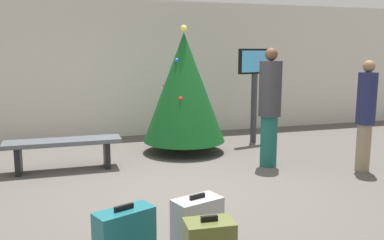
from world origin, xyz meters
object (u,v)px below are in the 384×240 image
at_px(traveller_0, 270,105).
at_px(suitcase_1, 197,225).
at_px(traveller_1, 366,113).
at_px(holiday_tree, 184,87).
at_px(waiting_bench, 63,147).
at_px(flight_info_kiosk, 255,79).

relative_size(traveller_0, suitcase_1, 3.40).
bearing_deg(traveller_1, holiday_tree, 138.63).
xyz_separation_m(holiday_tree, waiting_bench, (-2.10, -0.58, -0.81)).
bearing_deg(traveller_1, flight_info_kiosk, 106.91).
height_order(waiting_bench, traveller_0, traveller_0).
relative_size(flight_info_kiosk, waiting_bench, 1.07).
xyz_separation_m(flight_info_kiosk, waiting_bench, (-3.64, -0.93, -0.89)).
bearing_deg(flight_info_kiosk, traveller_0, -107.83).
height_order(waiting_bench, suitcase_1, suitcase_1).
distance_m(flight_info_kiosk, traveller_0, 1.75).
height_order(flight_info_kiosk, traveller_0, traveller_0).
bearing_deg(traveller_0, suitcase_1, -129.55).
relative_size(holiday_tree, traveller_1, 1.34).
relative_size(holiday_tree, suitcase_1, 4.13).
relative_size(traveller_1, suitcase_1, 3.07).
xyz_separation_m(flight_info_kiosk, traveller_0, (-0.53, -1.65, -0.28)).
bearing_deg(holiday_tree, waiting_bench, -164.44).
bearing_deg(traveller_1, suitcase_1, -152.12).
bearing_deg(traveller_0, waiting_bench, 167.02).
xyz_separation_m(traveller_0, traveller_1, (1.24, -0.69, -0.09)).
height_order(traveller_0, traveller_1, traveller_0).
distance_m(holiday_tree, flight_info_kiosk, 1.59).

